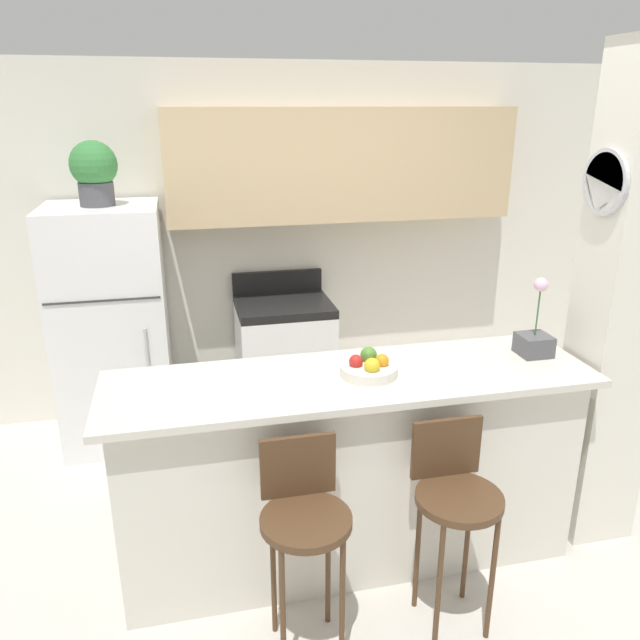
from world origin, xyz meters
TOP-DOWN VIEW (x-y plane):
  - ground_plane at (0.00, 0.00)m, footprint 14.00×14.00m
  - wall_back at (0.17, 1.88)m, footprint 5.60×0.38m
  - pillar_right at (1.38, -0.05)m, footprint 0.38×0.32m
  - counter_bar at (0.00, 0.00)m, footprint 2.35×0.66m
  - refrigerator at (-1.24, 1.57)m, footprint 0.73×0.69m
  - stove_range at (-0.05, 1.62)m, footprint 0.68×0.59m
  - bar_stool_left at (-0.34, -0.49)m, footprint 0.38×0.38m
  - bar_stool_right at (0.34, -0.49)m, footprint 0.38×0.38m
  - potted_plant_on_fridge at (-1.24, 1.57)m, footprint 0.29×0.29m
  - orchid_vase at (0.98, 0.05)m, footprint 0.16×0.16m
  - fruit_bowl at (0.08, -0.01)m, footprint 0.28×0.28m
  - trash_bin at (-0.66, 1.33)m, footprint 0.28×0.28m

SIDE VIEW (x-z plane):
  - ground_plane at x=0.00m, z-range 0.00..0.00m
  - trash_bin at x=-0.66m, z-range 0.00..0.38m
  - stove_range at x=-0.05m, z-range -0.07..1.00m
  - counter_bar at x=0.00m, z-range 0.00..1.04m
  - bar_stool_left at x=-0.34m, z-range 0.16..1.12m
  - bar_stool_right at x=0.34m, z-range 0.16..1.12m
  - refrigerator at x=-1.24m, z-range 0.00..1.65m
  - fruit_bowl at x=0.08m, z-range 1.02..1.13m
  - orchid_vase at x=0.98m, z-range 0.92..1.33m
  - pillar_right at x=1.38m, z-range 0.01..2.56m
  - wall_back at x=0.17m, z-range 0.24..2.79m
  - potted_plant_on_fridge at x=-1.24m, z-range 1.67..2.07m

